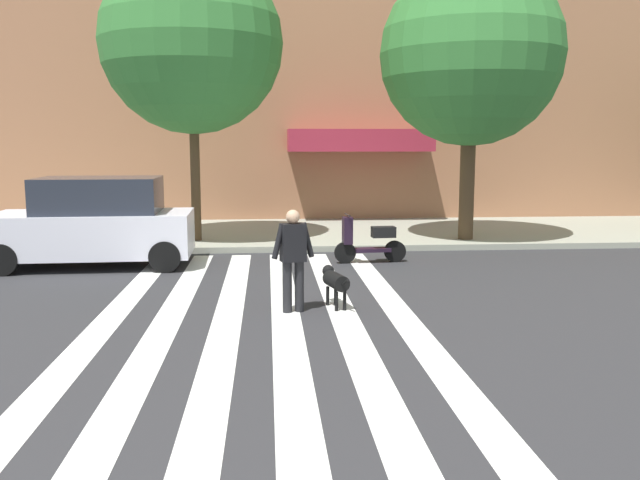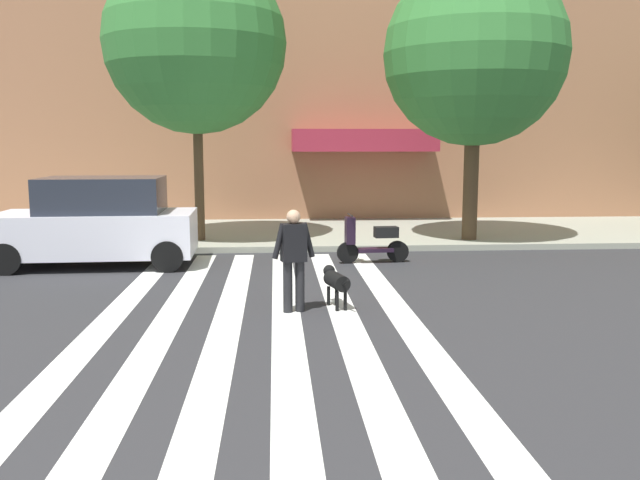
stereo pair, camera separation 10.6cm
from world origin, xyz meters
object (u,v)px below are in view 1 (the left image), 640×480
object	(u,v)px
parked_car_behind_first	(95,223)
pedestrian_dog_walker	(293,255)
parked_scooter	(370,242)
street_tree_nearest	(192,42)
street_tree_middle	(471,55)
dog_on_leash	(335,281)

from	to	relation	value
parked_car_behind_first	pedestrian_dog_walker	xyz separation A→B (m)	(4.13, -4.35, -0.02)
parked_scooter	street_tree_nearest	distance (m)	6.85
street_tree_middle	pedestrian_dog_walker	xyz separation A→B (m)	(-4.82, -6.77, -3.97)
parked_car_behind_first	dog_on_leash	world-z (taller)	parked_car_behind_first
street_tree_nearest	parked_car_behind_first	bearing A→B (deg)	-124.55
pedestrian_dog_walker	dog_on_leash	distance (m)	0.88
parked_car_behind_first	parked_scooter	distance (m)	6.05
parked_car_behind_first	dog_on_leash	bearing A→B (deg)	-40.31
pedestrian_dog_walker	dog_on_leash	xyz separation A→B (m)	(0.69, 0.26, -0.48)
street_tree_nearest	dog_on_leash	bearing A→B (deg)	-66.81
pedestrian_dog_walker	street_tree_nearest	bearing A→B (deg)	107.51
pedestrian_dog_walker	dog_on_leash	size ratio (longest dim) A/B	1.68
street_tree_middle	pedestrian_dog_walker	bearing A→B (deg)	-125.47
dog_on_leash	pedestrian_dog_walker	bearing A→B (deg)	-159.34
parked_scooter	pedestrian_dog_walker	size ratio (longest dim) A/B	1.00
street_tree_middle	dog_on_leash	distance (m)	8.90
street_tree_nearest	street_tree_middle	world-z (taller)	street_tree_nearest
street_tree_middle	pedestrian_dog_walker	world-z (taller)	street_tree_middle
dog_on_leash	parked_car_behind_first	bearing A→B (deg)	139.69
parked_car_behind_first	dog_on_leash	distance (m)	6.35
street_tree_middle	pedestrian_dog_walker	distance (m)	9.21
street_tree_middle	pedestrian_dog_walker	size ratio (longest dim) A/B	4.33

